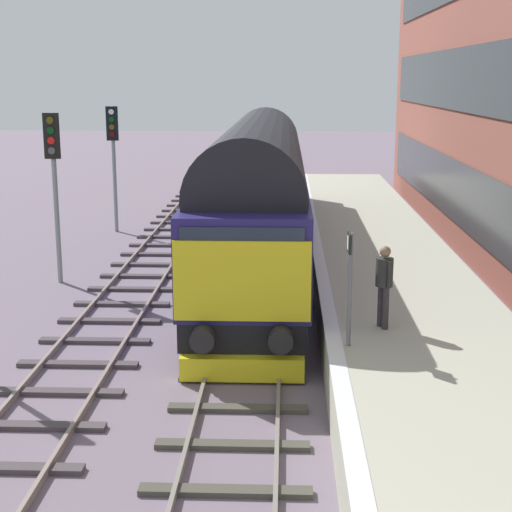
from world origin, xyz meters
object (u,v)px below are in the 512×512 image
(platform_number_sign, at_px, (350,272))
(waiting_passenger, at_px, (384,279))
(diesel_locomotive, at_px, (258,192))
(signal_post_far, at_px, (113,151))
(signal_post_mid, at_px, (54,174))

(platform_number_sign, relative_size, waiting_passenger, 1.29)
(diesel_locomotive, distance_m, signal_post_far, 8.48)
(signal_post_mid, bearing_deg, platform_number_sign, -46.13)
(signal_post_mid, distance_m, signal_post_far, 7.69)
(signal_post_far, bearing_deg, signal_post_mid, -90.00)
(signal_post_mid, height_order, waiting_passenger, signal_post_mid)
(signal_post_mid, distance_m, platform_number_sign, 11.15)
(signal_post_mid, xyz_separation_m, waiting_passenger, (8.48, -6.93, -1.17))
(signal_post_mid, xyz_separation_m, signal_post_far, (0.00, 7.69, -0.06))
(diesel_locomotive, distance_m, platform_number_sign, 9.70)
(signal_post_mid, bearing_deg, signal_post_far, 90.00)
(diesel_locomotive, height_order, waiting_passenger, diesel_locomotive)
(diesel_locomotive, distance_m, waiting_passenger, 8.85)
(diesel_locomotive, height_order, signal_post_mid, signal_post_mid)
(platform_number_sign, distance_m, waiting_passenger, 1.40)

